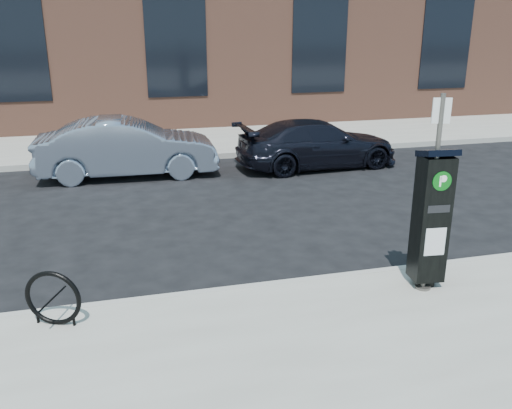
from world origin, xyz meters
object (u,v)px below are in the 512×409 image
object	(u,v)px
bike_rack	(53,298)
car_dark	(317,144)
sign_pole	(432,197)
parking_kiosk	(431,217)
car_silver	(127,148)

from	to	relation	value
bike_rack	car_dark	bearing A→B (deg)	71.92
bike_rack	car_dark	xyz separation A→B (m)	(5.91, 6.87, 0.12)
sign_pole	car_dark	world-z (taller)	sign_pole
parking_kiosk	bike_rack	bearing A→B (deg)	-176.36
car_silver	sign_pole	bearing A→B (deg)	-152.12
parking_kiosk	bike_rack	size ratio (longest dim) A/B	2.77
parking_kiosk	car_dark	world-z (taller)	parking_kiosk
car_silver	car_dark	world-z (taller)	car_silver
car_dark	sign_pole	bearing A→B (deg)	166.96
bike_rack	car_silver	xyz separation A→B (m)	(1.11, 7.19, 0.22)
sign_pole	car_silver	xyz separation A→B (m)	(-3.62, 7.46, -0.74)
sign_pole	car_silver	bearing A→B (deg)	130.61
bike_rack	car_dark	distance (m)	9.06
parking_kiosk	car_dark	distance (m)	7.16
car_silver	parking_kiosk	bearing A→B (deg)	-151.35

